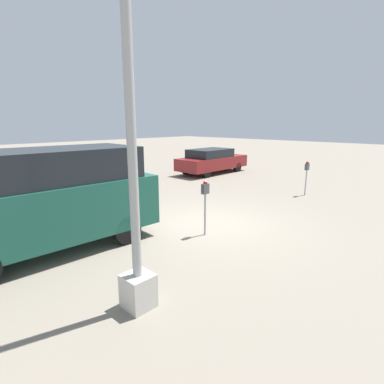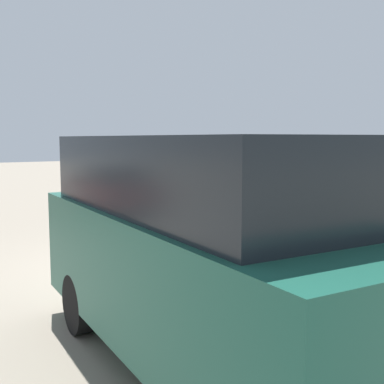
{
  "view_description": "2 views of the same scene",
  "coord_description": "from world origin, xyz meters",
  "px_view_note": "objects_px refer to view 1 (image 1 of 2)",
  "views": [
    {
      "loc": [
        6.25,
        5.26,
        2.86
      ],
      "look_at": [
        1.14,
        0.41,
        1.22
      ],
      "focal_mm": 28.0,
      "sensor_mm": 36.0,
      "label": 1
    },
    {
      "loc": [
        7.64,
        -4.05,
        2.28
      ],
      "look_at": [
        0.64,
        0.41,
        1.35
      ],
      "focal_mm": 45.0,
      "sensor_mm": 36.0,
      "label": 2
    }
  ],
  "objects_px": {
    "parking_meter_near": "(205,195)",
    "parking_meter_far": "(307,171)",
    "lamp_post": "(135,216)",
    "parked_van": "(47,198)",
    "car_distant": "(212,160)"
  },
  "relations": [
    {
      "from": "parking_meter_near",
      "to": "parking_meter_far",
      "type": "relative_size",
      "value": 1.05
    },
    {
      "from": "parking_meter_near",
      "to": "lamp_post",
      "type": "height_order",
      "value": "lamp_post"
    },
    {
      "from": "lamp_post",
      "to": "parking_meter_near",
      "type": "bearing_deg",
      "value": -157.18
    },
    {
      "from": "parked_van",
      "to": "parking_meter_near",
      "type": "bearing_deg",
      "value": 151.47
    },
    {
      "from": "parked_van",
      "to": "parking_meter_far",
      "type": "bearing_deg",
      "value": 170.66
    },
    {
      "from": "lamp_post",
      "to": "car_distant",
      "type": "height_order",
      "value": "lamp_post"
    },
    {
      "from": "parked_van",
      "to": "lamp_post",
      "type": "bearing_deg",
      "value": 93.6
    },
    {
      "from": "parking_meter_near",
      "to": "parked_van",
      "type": "height_order",
      "value": "parked_van"
    },
    {
      "from": "parking_meter_far",
      "to": "lamp_post",
      "type": "relative_size",
      "value": 0.26
    },
    {
      "from": "parked_van",
      "to": "car_distant",
      "type": "distance_m",
      "value": 11.55
    },
    {
      "from": "parking_meter_far",
      "to": "car_distant",
      "type": "relative_size",
      "value": 0.3
    },
    {
      "from": "parking_meter_near",
      "to": "parking_meter_far",
      "type": "xyz_separation_m",
      "value": [
        -6.04,
        0.06,
        -0.05
      ]
    },
    {
      "from": "parking_meter_near",
      "to": "car_distant",
      "type": "height_order",
      "value": "parking_meter_near"
    },
    {
      "from": "parking_meter_far",
      "to": "car_distant",
      "type": "bearing_deg",
      "value": -104.3
    },
    {
      "from": "parking_meter_far",
      "to": "parked_van",
      "type": "bearing_deg",
      "value": -12.1
    }
  ]
}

